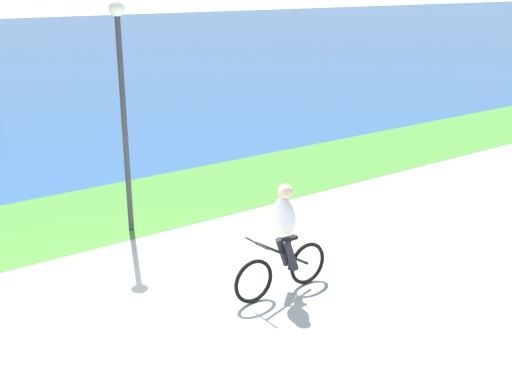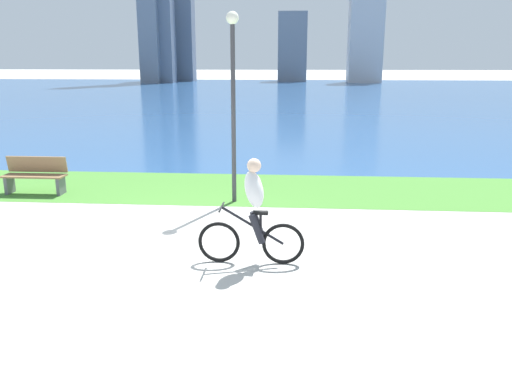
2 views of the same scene
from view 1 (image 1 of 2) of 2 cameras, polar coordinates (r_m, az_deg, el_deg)
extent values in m
plane|color=#B2AFA8|center=(9.92, -8.85, -8.74)|extent=(300.00, 300.00, 0.00)
cube|color=#478433|center=(13.07, -16.53, -2.42)|extent=(120.00, 3.32, 0.01)
torus|color=black|center=(9.32, -0.21, -8.03)|extent=(0.68, 0.06, 0.68)
torus|color=black|center=(9.91, 4.64, -6.41)|extent=(0.68, 0.06, 0.68)
cylinder|color=black|center=(9.49, 2.43, -5.56)|extent=(1.01, 0.04, 0.63)
cylinder|color=black|center=(9.59, 3.04, -5.64)|extent=(0.04, 0.04, 0.49)
cube|color=black|center=(9.49, 3.06, -4.18)|extent=(0.24, 0.10, 0.05)
cylinder|color=black|center=(9.10, 0.04, -4.62)|extent=(0.03, 0.52, 0.03)
ellipsoid|color=white|center=(9.28, 2.61, -2.17)|extent=(0.40, 0.36, 0.65)
sphere|color=beige|center=(9.16, 2.65, 0.06)|extent=(0.22, 0.22, 0.22)
cylinder|color=#26262D|center=(9.48, 3.18, -5.78)|extent=(0.27, 0.11, 0.49)
cylinder|color=#26262D|center=(9.62, 2.42, -5.39)|extent=(0.27, 0.11, 0.49)
cylinder|color=#38383D|center=(11.70, -11.71, 5.64)|extent=(0.10, 0.10, 3.95)
sphere|color=white|center=(11.43, -12.41, 15.81)|extent=(0.28, 0.28, 0.28)
camera|label=2|loc=(6.34, 60.88, -3.15)|focal=36.11mm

